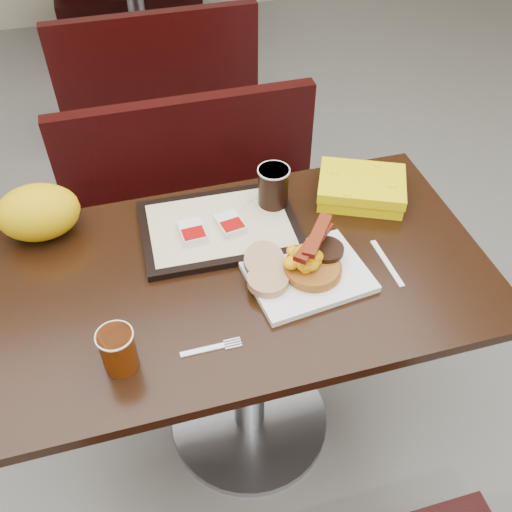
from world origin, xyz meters
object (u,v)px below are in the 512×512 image
object	(u,v)px
fork	(202,350)
clamshell	(361,188)
pancake_stack	(313,268)
knife	(387,263)
table_far	(137,13)
hashbrown_sleeve_left	(192,232)
bench_near_n	(201,212)
bench_far_s	(154,68)
tray	(220,227)
coffee_cup_near	(118,350)
paper_bag	(38,212)
coffee_cup_far	(273,187)
hashbrown_sleeve_right	(230,224)
platter	(307,275)
table_near	(248,357)

from	to	relation	value
fork	clamshell	size ratio (longest dim) A/B	0.58
fork	pancake_stack	bearing A→B (deg)	25.34
pancake_stack	knife	world-z (taller)	pancake_stack
table_far	hashbrown_sleeve_left	world-z (taller)	hashbrown_sleeve_left
pancake_stack	bench_near_n	bearing A→B (deg)	100.94
bench_far_s	tray	xyz separation A→B (m)	(-0.03, -1.74, 0.40)
tray	bench_far_s	bearing A→B (deg)	90.73
hashbrown_sleeve_left	clamshell	size ratio (longest dim) A/B	0.36
bench_near_n	coffee_cup_near	bearing A→B (deg)	-110.07
bench_near_n	clamshell	xyz separation A→B (m)	(0.38, -0.51, 0.42)
knife	paper_bag	distance (m)	0.89
bench_near_n	clamshell	distance (m)	0.76
bench_far_s	pancake_stack	world-z (taller)	pancake_stack
coffee_cup_far	paper_bag	size ratio (longest dim) A/B	0.53
bench_near_n	hashbrown_sleeve_left	world-z (taller)	hashbrown_sleeve_left
clamshell	hashbrown_sleeve_right	bearing A→B (deg)	-148.74
bench_far_s	hashbrown_sleeve_right	world-z (taller)	hashbrown_sleeve_right
tray	clamshell	distance (m)	0.41
fork	knife	bearing A→B (deg)	15.21
clamshell	bench_far_s	bearing A→B (deg)	127.01
bench_near_n	platter	distance (m)	0.87
bench_far_s	fork	size ratio (longest dim) A/B	7.37
hashbrown_sleeve_right	fork	bearing A→B (deg)	-123.41
table_far	bench_far_s	size ratio (longest dim) A/B	1.20
fork	hashbrown_sleeve_right	world-z (taller)	hashbrown_sleeve_right
table_far	tray	distance (m)	2.47
bench_far_s	tray	bearing A→B (deg)	-91.06
platter	knife	size ratio (longest dim) A/B	1.71
fork	hashbrown_sleeve_right	xyz separation A→B (m)	(0.15, 0.35, 0.03)
pancake_stack	clamshell	bearing A→B (deg)	47.46
pancake_stack	coffee_cup_near	size ratio (longest dim) A/B	1.37
table_far	paper_bag	distance (m)	2.42
bench_near_n	coffee_cup_far	xyz separation A→B (m)	(0.13, -0.49, 0.47)
coffee_cup_near	hashbrown_sleeve_left	bearing A→B (deg)	56.86
platter	fork	distance (m)	0.33
tray	hashbrown_sleeve_left	xyz separation A→B (m)	(-0.08, -0.02, 0.02)
fork	table_near	bearing A→B (deg)	53.23
coffee_cup_far	coffee_cup_near	bearing A→B (deg)	-138.36
bench_near_n	platter	xyz separation A→B (m)	(0.13, -0.76, 0.40)
pancake_stack	hashbrown_sleeve_right	xyz separation A→B (m)	(-0.16, 0.21, -0.00)
table_far	pancake_stack	bearing A→B (deg)	-86.82
knife	hashbrown_sleeve_right	distance (m)	0.41
knife	tray	bearing A→B (deg)	-123.29
knife	clamshell	xyz separation A→B (m)	(0.04, 0.26, 0.03)
tray	paper_bag	distance (m)	0.46
hashbrown_sleeve_left	coffee_cup_far	xyz separation A→B (m)	(0.24, 0.07, 0.04)
hashbrown_sleeve_right	bench_near_n	bearing A→B (deg)	78.73
clamshell	coffee_cup_far	bearing A→B (deg)	-160.09
platter	tray	distance (m)	0.28
pancake_stack	hashbrown_sleeve_right	size ratio (longest dim) A/B	1.72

